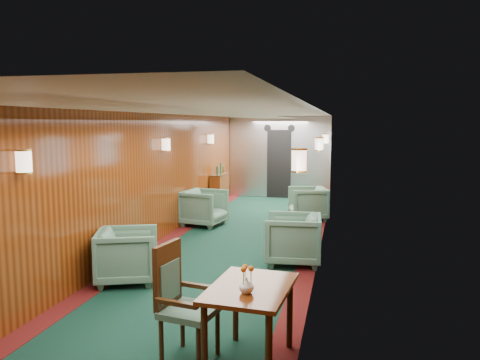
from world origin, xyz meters
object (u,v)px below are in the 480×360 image
at_px(dining_table, 250,299).
at_px(credenza, 219,190).
at_px(armchair_left_near, 128,255).
at_px(armchair_right_near, 293,239).
at_px(armchair_right_far, 308,203).
at_px(armchair_left_far, 204,208).
at_px(side_chair, 180,297).

distance_m(dining_table, credenza, 8.25).
xyz_separation_m(dining_table, armchair_left_near, (-2.11, 1.84, -0.25)).
bearing_deg(armchair_right_near, dining_table, -4.81).
relative_size(armchair_right_near, armchair_right_far, 1.05).
xyz_separation_m(armchair_left_far, armchair_right_far, (2.13, 1.11, -0.01)).
bearing_deg(armchair_left_near, armchair_left_far, -20.26).
distance_m(credenza, armchair_right_far, 2.73).
relative_size(armchair_left_far, armchair_right_near, 0.99).
height_order(side_chair, armchair_left_near, side_chair).
distance_m(armchair_left_far, armchair_right_far, 2.41).
height_order(credenza, armchair_left_near, credenza).
relative_size(credenza, armchair_left_near, 1.38).
relative_size(armchair_left_near, armchair_right_far, 1.00).
height_order(dining_table, armchair_left_far, armchair_left_far).
height_order(armchair_left_far, armchair_right_far, armchair_left_far).
bearing_deg(armchair_right_far, dining_table, -15.72).
distance_m(armchair_left_near, armchair_right_near, 2.54).
distance_m(side_chair, credenza, 8.08).
relative_size(credenza, armchair_right_near, 1.32).
bearing_deg(armchair_left_near, credenza, -17.61).
distance_m(side_chair, armchair_left_far, 5.71).
bearing_deg(armchair_right_near, armchair_right_far, 176.44).
distance_m(dining_table, armchair_left_near, 2.81).
bearing_deg(dining_table, side_chair, -174.92).
relative_size(armchair_left_near, armchair_left_far, 0.96).
xyz_separation_m(armchair_left_near, armchair_right_far, (2.11, 4.79, -0.00)).
height_order(side_chair, armchair_right_near, side_chair).
distance_m(credenza, armchair_right_near, 5.29).
xyz_separation_m(dining_table, credenza, (-2.42, 7.88, -0.18)).
distance_m(credenza, armchair_left_far, 2.38).
height_order(dining_table, side_chair, side_chair).
height_order(credenza, armchair_left_far, credenza).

